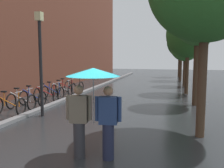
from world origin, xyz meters
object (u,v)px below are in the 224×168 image
(parked_bicycle_5, at_px, (62,90))
(parked_bicycle_4, at_px, (53,92))
(parked_bicycle_3, at_px, (46,95))
(parked_bicycle_7, at_px, (74,86))
(parked_bicycle_6, at_px, (66,88))
(street_tree_4, at_px, (182,42))
(street_tree_5, at_px, (180,41))
(street_tree_1, at_px, (198,15))
(couple_under_umbrella, at_px, (93,97))
(parked_bicycle_1, at_px, (21,101))
(parked_bicycle_2, at_px, (33,98))
(street_tree_2, at_px, (188,35))
(street_tree_3, at_px, (185,46))
(street_lamp_post, at_px, (40,56))
(parked_bicycle_0, at_px, (9,106))

(parked_bicycle_5, bearing_deg, parked_bicycle_4, -92.62)
(parked_bicycle_3, distance_m, parked_bicycle_7, 3.61)
(parked_bicycle_6, bearing_deg, street_tree_4, 54.50)
(street_tree_5, distance_m, parked_bicycle_7, 15.75)
(street_tree_1, distance_m, couple_under_umbrella, 7.85)
(parked_bicycle_3, bearing_deg, couple_under_umbrella, -52.18)
(street_tree_5, height_order, parked_bicycle_1, street_tree_5)
(parked_bicycle_4, relative_size, couple_under_umbrella, 0.56)
(street_tree_1, xyz_separation_m, street_tree_5, (-0.28, 16.21, -0.08))
(street_tree_1, xyz_separation_m, parked_bicycle_3, (-7.29, -0.97, -3.83))
(street_tree_4, relative_size, parked_bicycle_4, 4.52)
(parked_bicycle_2, distance_m, parked_bicycle_5, 2.82)
(parked_bicycle_5, bearing_deg, street_tree_4, 57.58)
(street_tree_2, height_order, parked_bicycle_4, street_tree_2)
(street_tree_3, bearing_deg, parked_bicycle_2, -127.33)
(street_tree_1, bearing_deg, parked_bicycle_5, 173.51)
(street_tree_1, bearing_deg, couple_under_umbrella, -112.28)
(street_tree_4, distance_m, parked_bicycle_4, 14.41)
(parked_bicycle_2, distance_m, parked_bicycle_3, 1.02)
(street_tree_4, height_order, street_lamp_post, street_tree_4)
(street_tree_1, xyz_separation_m, parked_bicycle_1, (-7.42, -2.86, -3.83))
(parked_bicycle_6, xyz_separation_m, parked_bicycle_7, (0.19, 0.87, 0.00))
(parked_bicycle_2, relative_size, parked_bicycle_7, 0.96)
(parked_bicycle_3, height_order, couple_under_umbrella, couple_under_umbrella)
(street_tree_1, relative_size, couple_under_umbrella, 2.78)
(couple_under_umbrella, bearing_deg, parked_bicycle_6, 118.90)
(street_tree_1, distance_m, parked_bicycle_6, 8.60)
(parked_bicycle_0, xyz_separation_m, parked_bicycle_7, (-0.03, 6.44, 0.00))
(street_tree_5, bearing_deg, parked_bicycle_0, -109.30)
(street_tree_4, bearing_deg, street_tree_1, -88.71)
(street_tree_1, xyz_separation_m, parked_bicycle_7, (-7.31, 2.63, -3.83))
(parked_bicycle_1, xyz_separation_m, parked_bicycle_6, (-0.08, 4.62, 0.00))
(street_tree_4, xyz_separation_m, street_tree_5, (-0.01, 4.31, 0.41))
(street_tree_2, distance_m, parked_bicycle_0, 10.72)
(street_tree_3, bearing_deg, parked_bicycle_7, -145.60)
(street_tree_2, bearing_deg, couple_under_umbrella, -104.03)
(couple_under_umbrella, bearing_deg, parked_bicycle_2, 133.99)
(street_tree_2, relative_size, parked_bicycle_5, 4.53)
(parked_bicycle_1, bearing_deg, street_tree_4, 64.16)
(street_tree_4, height_order, parked_bicycle_2, street_tree_4)
(street_tree_5, distance_m, street_lamp_post, 20.74)
(street_tree_5, height_order, parked_bicycle_5, street_tree_5)
(street_tree_1, bearing_deg, parked_bicycle_3, -172.40)
(parked_bicycle_0, distance_m, parked_bicycle_1, 0.96)
(street_tree_5, bearing_deg, parked_bicycle_4, -113.31)
(street_tree_4, xyz_separation_m, parked_bicycle_4, (-7.08, -12.10, -3.34))
(street_tree_1, bearing_deg, street_tree_2, 93.20)
(street_tree_4, height_order, couple_under_umbrella, street_tree_4)
(parked_bicycle_3, xyz_separation_m, couple_under_umbrella, (4.51, -5.81, 1.03))
(parked_bicycle_5, bearing_deg, parked_bicycle_3, -89.70)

